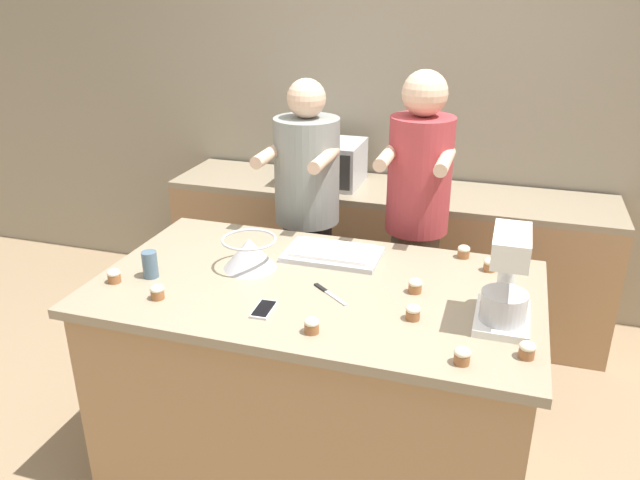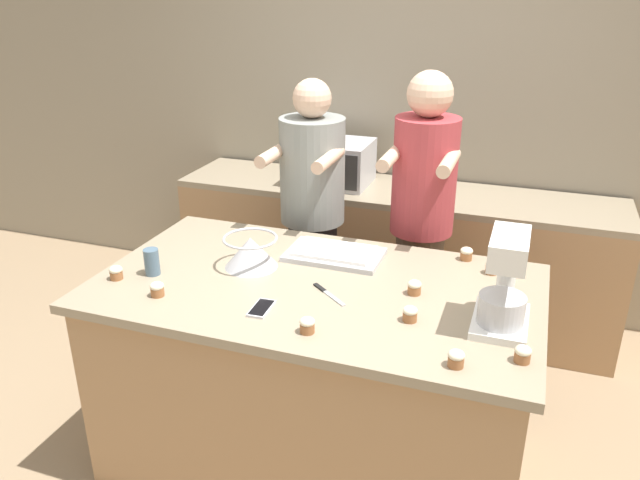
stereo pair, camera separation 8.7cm
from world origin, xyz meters
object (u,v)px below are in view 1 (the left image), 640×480
object	(u,v)px
mixing_bowl	(249,252)
cupcake_4	(413,312)
cupcake_2	(415,286)
cupcake_6	(527,350)
cupcake_0	(462,355)
baking_tray	(333,253)
drinking_glass	(150,264)
person_left	(307,224)
microwave_oven	(325,162)
stand_mixer	(506,283)
cupcake_3	(464,251)
knife	(328,293)
cupcake_9	(509,263)
cell_phone	(264,309)
person_right	(416,228)
cupcake_1	(312,325)
cupcake_7	(157,292)
cupcake_5	(114,276)
cupcake_8	(490,264)

from	to	relation	value
mixing_bowl	cupcake_4	distance (m)	0.81
cupcake_2	cupcake_6	world-z (taller)	same
mixing_bowl	cupcake_0	size ratio (longest dim) A/B	3.99
baking_tray	drinking_glass	xyz separation A→B (m)	(-0.69, -0.43, 0.04)
person_left	microwave_oven	size ratio (longest dim) A/B	3.51
stand_mixer	cupcake_3	world-z (taller)	stand_mixer
person_left	microwave_oven	xyz separation A→B (m)	(-0.11, 0.68, 0.16)
knife	cupcake_3	bearing A→B (deg)	47.02
baking_tray	cupcake_6	distance (m)	1.05
cupcake_0	cupcake_2	size ratio (longest dim) A/B	1.00
knife	cupcake_9	xyz separation A→B (m)	(0.70, 0.46, 0.03)
cell_phone	cupcake_3	bearing A→B (deg)	46.95
drinking_glass	baking_tray	bearing A→B (deg)	32.14
cell_phone	cupcake_6	world-z (taller)	cupcake_6
drinking_glass	cupcake_6	bearing A→B (deg)	-5.96
microwave_oven	cupcake_3	bearing A→B (deg)	-45.83
cell_phone	drinking_glass	world-z (taller)	drinking_glass
microwave_oven	baking_tray	bearing A→B (deg)	-71.26
person_right	cupcake_1	bearing A→B (deg)	-99.23
stand_mixer	baking_tray	bearing A→B (deg)	154.14
baking_tray	cupcake_7	distance (m)	0.82
cupcake_0	cupcake_3	xyz separation A→B (m)	(-0.08, 0.88, 0.00)
stand_mixer	knife	size ratio (longest dim) A/B	2.02
baking_tray	cupcake_0	size ratio (longest dim) A/B	7.13
cell_phone	baking_tray	bearing A→B (deg)	78.67
cupcake_0	cupcake_4	distance (m)	0.32
baking_tray	cupcake_5	size ratio (longest dim) A/B	7.13
cupcake_8	cupcake_5	bearing A→B (deg)	-158.53
cupcake_9	cupcake_4	bearing A→B (deg)	-120.63
cupcake_3	cupcake_4	world-z (taller)	same
cupcake_2	cupcake_9	size ratio (longest dim) A/B	1.00
cupcake_9	stand_mixer	bearing A→B (deg)	-91.08
cupcake_5	cupcake_8	size ratio (longest dim) A/B	1.00
stand_mixer	cell_phone	world-z (taller)	stand_mixer
baking_tray	cell_phone	world-z (taller)	baking_tray
cupcake_7	cupcake_1	bearing A→B (deg)	-5.16
microwave_oven	cupcake_7	distance (m)	1.80
cell_phone	cupcake_0	bearing A→B (deg)	-9.89
cupcake_7	cupcake_2	bearing A→B (deg)	20.43
knife	cupcake_7	xyz separation A→B (m)	(-0.64, -0.25, 0.03)
microwave_oven	cupcake_3	distance (m)	1.41
baking_tray	cupcake_5	world-z (taller)	cupcake_5
cupcake_8	cupcake_9	size ratio (longest dim) A/B	1.00
person_left	mixing_bowl	size ratio (longest dim) A/B	6.79
knife	cupcake_7	world-z (taller)	cupcake_7
knife	cupcake_0	distance (m)	0.67
drinking_glass	cupcake_2	size ratio (longest dim) A/B	1.91
cell_phone	knife	world-z (taller)	cell_phone
knife	cupcake_6	xyz separation A→B (m)	(0.78, -0.24, 0.03)
microwave_oven	cupcake_1	xyz separation A→B (m)	(0.52, -1.85, -0.07)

